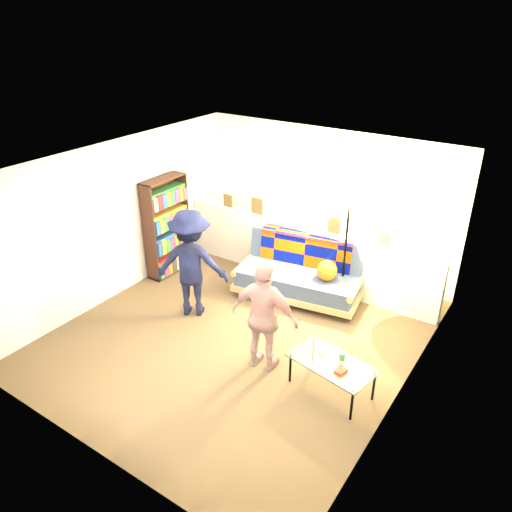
{
  "coord_description": "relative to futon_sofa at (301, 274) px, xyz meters",
  "views": [
    {
      "loc": [
        3.38,
        -4.64,
        4.11
      ],
      "look_at": [
        0.0,
        0.4,
        1.05
      ],
      "focal_mm": 35.0,
      "sensor_mm": 36.0,
      "label": 1
    }
  ],
  "objects": [
    {
      "name": "ground",
      "position": [
        -0.19,
        -1.37,
        -0.39
      ],
      "size": [
        5.0,
        5.0,
        0.0
      ],
      "primitive_type": "plane",
      "color": "brown",
      "rests_on": "ground"
    },
    {
      "name": "futon_sofa",
      "position": [
        0.0,
        0.0,
        0.0
      ],
      "size": [
        2.05,
        1.21,
        0.83
      ],
      "color": "tan",
      "rests_on": "ground"
    },
    {
      "name": "half_wall_ledge",
      "position": [
        -0.19,
        0.43,
        0.11
      ],
      "size": [
        4.45,
        0.15,
        1.0
      ],
      "primitive_type": "cube",
      "color": "silver",
      "rests_on": "ground"
    },
    {
      "name": "bookshelf",
      "position": [
        -2.27,
        -0.53,
        0.39
      ],
      "size": [
        0.28,
        0.83,
        1.66
      ],
      "color": "#321910",
      "rests_on": "ground"
    },
    {
      "name": "person_right",
      "position": [
        0.47,
        -1.76,
        0.36
      ],
      "size": [
        0.91,
        0.47,
        1.48
      ],
      "primitive_type": "imported",
      "rotation": [
        0.0,
        0.0,
        3.27
      ],
      "color": "pink",
      "rests_on": "ground"
    },
    {
      "name": "room_shell",
      "position": [
        -0.19,
        -0.9,
        1.28
      ],
      "size": [
        4.6,
        5.05,
        2.45
      ],
      "color": "silver",
      "rests_on": "ground"
    },
    {
      "name": "coffee_table",
      "position": [
        1.37,
        -1.7,
        0.0
      ],
      "size": [
        1.08,
        0.72,
        0.51
      ],
      "color": "black",
      "rests_on": "ground"
    },
    {
      "name": "ledge_decor",
      "position": [
        -0.41,
        0.41,
        0.79
      ],
      "size": [
        2.97,
        0.02,
        0.45
      ],
      "color": "brown",
      "rests_on": "half_wall_ledge"
    },
    {
      "name": "floor_lamp",
      "position": [
        0.62,
        0.22,
        0.76
      ],
      "size": [
        0.36,
        0.29,
        1.62
      ],
      "color": "black",
      "rests_on": "ground"
    },
    {
      "name": "person_left",
      "position": [
        -1.09,
        -1.29,
        0.42
      ],
      "size": [
        1.21,
        1.03,
        1.62
      ],
      "primitive_type": "imported",
      "rotation": [
        0.0,
        0.0,
        3.65
      ],
      "color": "black",
      "rests_on": "ground"
    }
  ]
}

